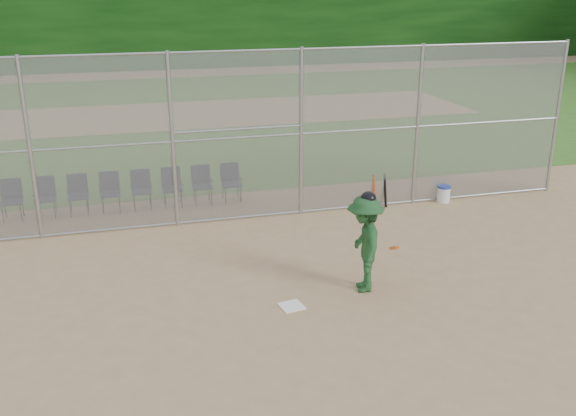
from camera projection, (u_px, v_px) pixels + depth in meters
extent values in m
plane|color=tan|center=(326.00, 316.00, 10.97)|extent=(100.00, 100.00, 0.00)
plane|color=#33681F|center=(193.00, 114.00, 27.32)|extent=(100.00, 100.00, 0.00)
plane|color=tan|center=(193.00, 114.00, 27.32)|extent=(24.00, 24.00, 0.00)
cube|color=gray|center=(260.00, 136.00, 14.84)|extent=(16.00, 0.02, 4.00)
cylinder|color=#9EA3A8|center=(557.00, 118.00, 16.82)|extent=(0.09, 0.09, 4.00)
cylinder|color=#9EA3A8|center=(258.00, 50.00, 14.18)|extent=(16.00, 0.05, 0.05)
cube|color=white|center=(292.00, 306.00, 11.28)|extent=(0.45, 0.45, 0.02)
imported|color=#1E4C24|center=(364.00, 244.00, 11.62)|extent=(0.90, 1.29, 1.82)
ellipsoid|color=black|center=(366.00, 198.00, 11.32)|extent=(0.27, 0.30, 0.23)
cylinder|color=#E95616|center=(394.00, 248.00, 11.34)|extent=(0.30, 0.79, 0.41)
cylinder|color=white|center=(444.00, 195.00, 16.52)|extent=(0.32, 0.32, 0.38)
cylinder|color=#223395|center=(444.00, 187.00, 16.45)|extent=(0.34, 0.34, 0.05)
cylinder|color=#D84C14|center=(374.00, 191.00, 16.05)|extent=(0.06, 0.22, 0.85)
cylinder|color=black|center=(385.00, 190.00, 16.12)|extent=(0.06, 0.25, 0.84)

